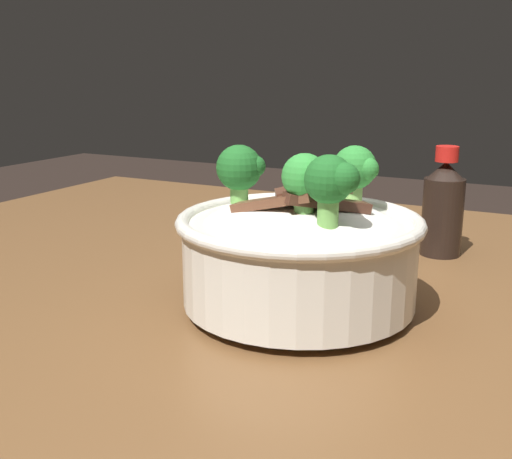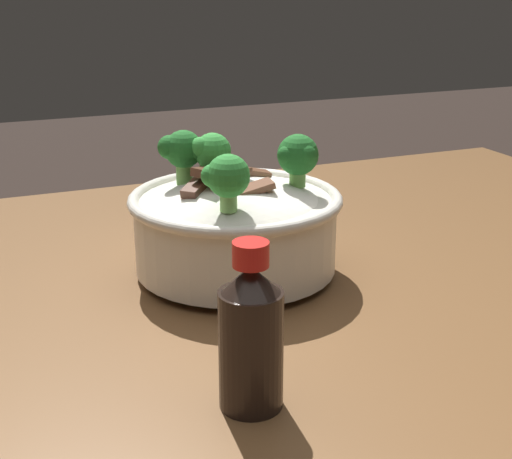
# 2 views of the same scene
# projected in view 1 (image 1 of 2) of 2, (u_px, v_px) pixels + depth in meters

# --- Properties ---
(dining_table) EXTENTS (1.43, 0.89, 0.74)m
(dining_table) POSITION_uv_depth(u_px,v_px,m) (395.00, 387.00, 0.62)
(dining_table) COLOR brown
(dining_table) RESTS_ON ground
(rice_bowl) EXTENTS (0.22, 0.22, 0.15)m
(rice_bowl) POSITION_uv_depth(u_px,v_px,m) (299.00, 245.00, 0.57)
(rice_bowl) COLOR silver
(rice_bowl) RESTS_ON dining_table
(soy_sauce_bottle) EXTENTS (0.05, 0.05, 0.13)m
(soy_sauce_bottle) POSITION_uv_depth(u_px,v_px,m) (445.00, 208.00, 0.74)
(soy_sauce_bottle) COLOR black
(soy_sauce_bottle) RESTS_ON dining_table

